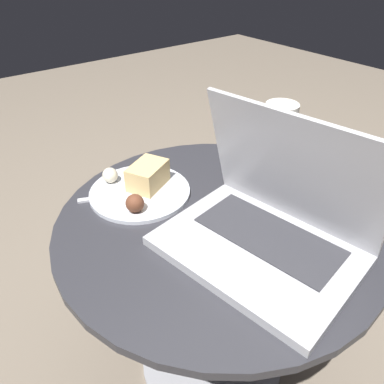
# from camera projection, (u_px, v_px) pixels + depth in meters

# --- Properties ---
(ground_plane) EXTENTS (6.00, 6.00, 0.00)m
(ground_plane) POSITION_uv_depth(u_px,v_px,m) (211.00, 359.00, 1.05)
(ground_plane) COLOR #726656
(table) EXTENTS (0.66, 0.66, 0.51)m
(table) POSITION_uv_depth(u_px,v_px,m) (216.00, 267.00, 0.85)
(table) COLOR #9E9EA3
(table) RESTS_ON ground_plane
(laptop) EXTENTS (0.37, 0.30, 0.26)m
(laptop) POSITION_uv_depth(u_px,v_px,m) (269.00, 223.00, 0.67)
(laptop) COLOR #B2B2B7
(laptop) RESTS_ON table
(beer_glass) EXTENTS (0.07, 0.07, 0.18)m
(beer_glass) POSITION_uv_depth(u_px,v_px,m) (277.00, 142.00, 0.85)
(beer_glass) COLOR brown
(beer_glass) RESTS_ON table
(snack_plate) EXTENTS (0.22, 0.22, 0.06)m
(snack_plate) POSITION_uv_depth(u_px,v_px,m) (141.00, 186.00, 0.83)
(snack_plate) COLOR silver
(snack_plate) RESTS_ON table
(fork) EXTENTS (0.09, 0.17, 0.00)m
(fork) POSITION_uv_depth(u_px,v_px,m) (125.00, 194.00, 0.83)
(fork) COLOR silver
(fork) RESTS_ON table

